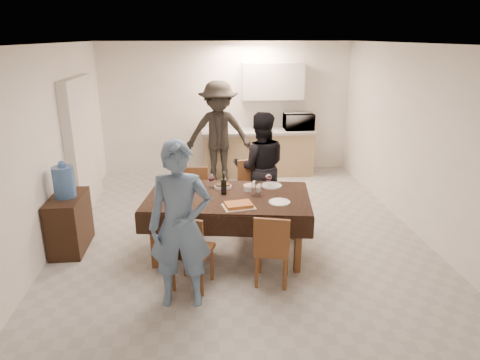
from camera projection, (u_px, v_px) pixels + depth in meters
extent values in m
cube|color=#AEAEA9|center=(240.00, 231.00, 6.22)|extent=(5.00, 6.00, 0.02)
cube|color=white|center=(240.00, 44.00, 5.39)|extent=(5.00, 6.00, 0.02)
cube|color=white|center=(227.00, 108.00, 8.63)|extent=(5.00, 0.02, 2.60)
cube|color=white|center=(280.00, 247.00, 2.97)|extent=(5.00, 0.02, 2.60)
cube|color=white|center=(50.00, 148.00, 5.59)|extent=(0.02, 6.00, 2.60)
cube|color=white|center=(417.00, 140.00, 6.02)|extent=(0.02, 6.00, 2.60)
cube|color=silver|center=(82.00, 145.00, 6.81)|extent=(0.15, 1.40, 2.10)
cube|color=tan|center=(258.00, 153.00, 8.66)|extent=(2.20, 0.60, 0.86)
cube|color=#A5A5A0|center=(258.00, 131.00, 8.52)|extent=(2.24, 0.64, 0.05)
cube|color=silver|center=(273.00, 81.00, 8.37)|extent=(1.20, 0.34, 0.70)
cube|color=black|center=(228.00, 197.00, 5.37)|extent=(2.18, 1.48, 0.04)
cube|color=brown|center=(228.00, 226.00, 5.50)|extent=(0.07, 0.07, 0.75)
cube|color=brown|center=(192.00, 250.00, 4.73)|extent=(0.53, 0.53, 0.05)
cube|color=brown|center=(191.00, 238.00, 4.48)|extent=(0.40, 0.18, 0.44)
cube|color=brown|center=(272.00, 249.00, 4.82)|extent=(0.48, 0.48, 0.05)
cube|color=brown|center=(276.00, 237.00, 4.58)|extent=(0.39, 0.13, 0.42)
cube|color=brown|center=(194.00, 201.00, 6.15)|extent=(0.43, 0.43, 0.05)
cube|color=brown|center=(193.00, 190.00, 5.90)|extent=(0.41, 0.07, 0.43)
cube|color=brown|center=(256.00, 196.00, 6.21)|extent=(0.50, 0.50, 0.05)
cube|color=brown|center=(258.00, 184.00, 5.94)|extent=(0.45, 0.11, 0.48)
cube|color=black|center=(70.00, 223.00, 5.60)|extent=(0.40, 0.79, 0.73)
cylinder|color=#4777B9|center=(64.00, 182.00, 5.42)|extent=(0.27, 0.27, 0.40)
cylinder|color=white|center=(256.00, 189.00, 5.32)|extent=(0.12, 0.12, 0.19)
cube|color=#BD7537|center=(239.00, 205.00, 5.01)|extent=(0.41, 0.33, 0.05)
cylinder|color=silver|center=(250.00, 188.00, 5.55)|extent=(0.17, 0.17, 0.07)
cylinder|color=silver|center=(223.00, 187.00, 5.62)|extent=(0.21, 0.21, 0.04)
cylinder|color=silver|center=(179.00, 206.00, 5.03)|extent=(0.25, 0.25, 0.01)
cylinder|color=silver|center=(279.00, 202.00, 5.13)|extent=(0.26, 0.26, 0.01)
cylinder|color=silver|center=(181.00, 188.00, 5.60)|extent=(0.27, 0.27, 0.02)
cylinder|color=silver|center=(271.00, 186.00, 5.70)|extent=(0.28, 0.28, 0.02)
imported|color=silver|center=(299.00, 121.00, 8.53)|extent=(0.58, 0.39, 0.32)
imported|color=slate|center=(180.00, 226.00, 4.30)|extent=(0.66, 0.44, 1.76)
imported|color=black|center=(260.00, 167.00, 6.39)|extent=(0.84, 0.67, 1.66)
imported|color=black|center=(219.00, 133.00, 8.00)|extent=(1.25, 0.72, 1.93)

